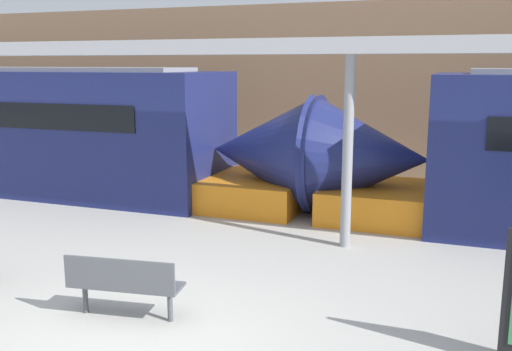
# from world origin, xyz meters

# --- Properties ---
(station_wall) EXTENTS (56.00, 0.20, 5.00)m
(station_wall) POSITION_xyz_m (0.00, 11.23, 2.50)
(station_wall) COLOR #937051
(station_wall) RESTS_ON ground_plane
(bench_near) EXTENTS (1.55, 0.64, 0.87)m
(bench_near) POSITION_xyz_m (-0.53, 0.74, 0.52)
(bench_near) COLOR #4C4F54
(bench_near) RESTS_ON ground_plane
(support_column_near) EXTENTS (0.19, 0.19, 3.46)m
(support_column_near) POSITION_xyz_m (1.57, 4.77, 1.73)
(support_column_near) COLOR gray
(support_column_near) RESTS_ON ground_plane
(canopy_beam) EXTENTS (28.00, 0.60, 0.28)m
(canopy_beam) POSITION_xyz_m (1.57, 4.77, 3.60)
(canopy_beam) COLOR #B7B7BC
(canopy_beam) RESTS_ON support_column_near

